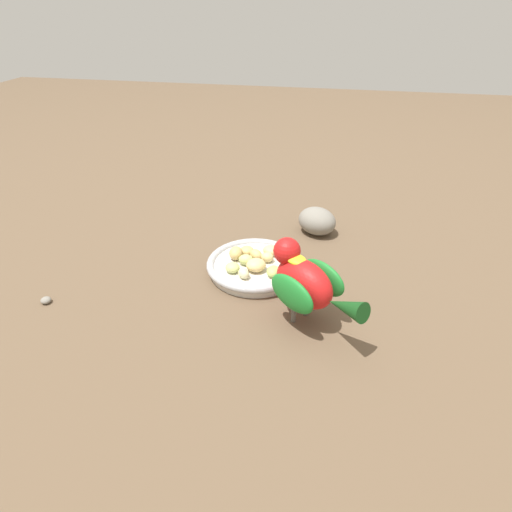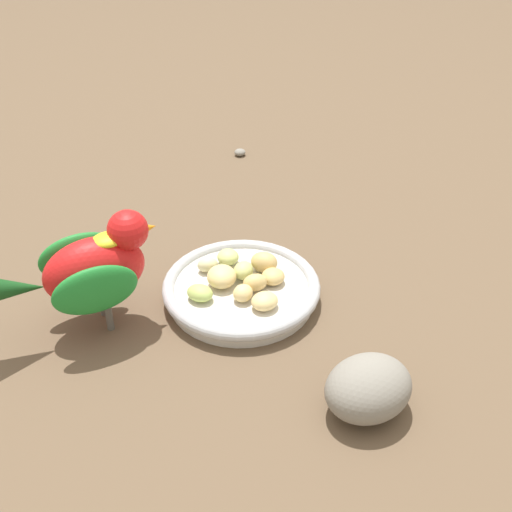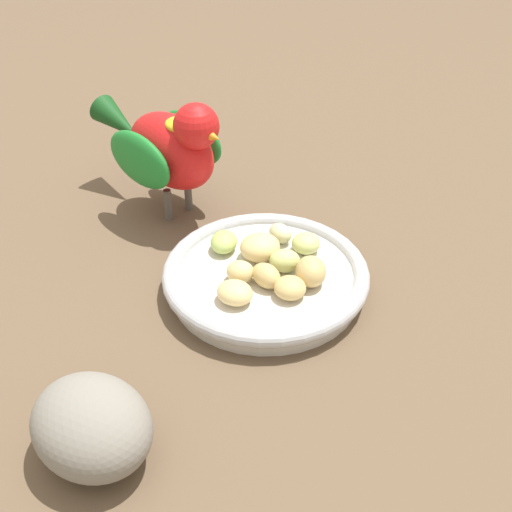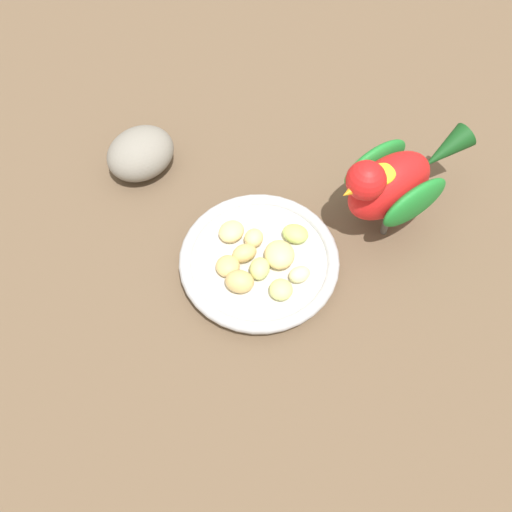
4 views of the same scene
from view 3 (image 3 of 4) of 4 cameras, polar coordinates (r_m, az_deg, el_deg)
name	(u,v)px [view 3 (image 3 of 4)]	position (r m, az deg, el deg)	size (l,w,h in m)	color
ground_plane	(258,289)	(0.61, 0.21, -3.01)	(4.00, 4.00, 0.00)	brown
feeding_bowl	(266,276)	(0.60, 0.91, -1.82)	(0.20, 0.20, 0.03)	beige
apple_piece_0	(258,247)	(0.61, 0.18, 0.82)	(0.04, 0.04, 0.03)	#E5C67F
apple_piece_1	(311,271)	(0.58, 5.06, -1.42)	(0.03, 0.03, 0.03)	tan
apple_piece_2	(240,272)	(0.58, -1.46, -1.46)	(0.03, 0.02, 0.02)	#E5C67F
apple_piece_3	(285,261)	(0.59, 2.65, -0.44)	(0.03, 0.02, 0.02)	#C6D17A
apple_piece_4	(290,288)	(0.56, 3.14, -2.94)	(0.03, 0.03, 0.02)	tan
apple_piece_5	(306,243)	(0.62, 4.60, 1.17)	(0.03, 0.03, 0.02)	#C6D17A
apple_piece_6	(280,233)	(0.63, 2.24, 2.10)	(0.03, 0.02, 0.02)	beige
apple_piece_7	(224,242)	(0.62, -2.97, 1.30)	(0.03, 0.03, 0.02)	#B2CC66
apple_piece_8	(235,293)	(0.56, -1.96, -3.39)	(0.03, 0.03, 0.02)	#E5C67F
apple_piece_9	(266,276)	(0.57, 0.95, -1.82)	(0.03, 0.02, 0.02)	tan
parrot	(168,146)	(0.69, -8.06, 10.02)	(0.16, 0.18, 0.14)	#59544C
rock_large	(92,426)	(0.47, -14.85, -14.85)	(0.09, 0.08, 0.06)	gray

